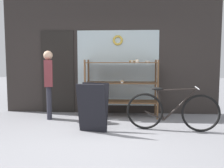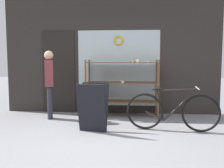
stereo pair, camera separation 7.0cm
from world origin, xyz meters
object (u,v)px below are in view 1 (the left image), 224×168
display_case (121,83)px  sandwich_board (93,107)px  bicycle (172,111)px  pedestrian (49,80)px

display_case → sandwich_board: bearing=-110.2°
bicycle → display_case: bearing=138.1°
display_case → pedestrian: size_ratio=1.10×
bicycle → sandwich_board: size_ratio=1.92×
bicycle → sandwich_board: sandwich_board is taller
bicycle → pedestrian: (-2.67, 0.76, 0.53)m
display_case → pedestrian: 1.70m
bicycle → pedestrian: size_ratio=1.12×
bicycle → pedestrian: bearing=170.5°
display_case → sandwich_board: 1.46m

